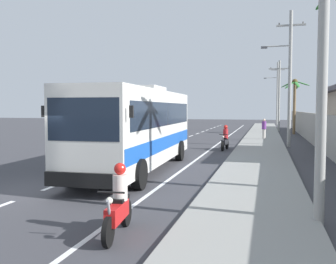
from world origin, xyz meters
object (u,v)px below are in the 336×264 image
object	(u,v)px
motorcycle_beside_bus	(118,206)
utility_pole_mid	(289,75)
motorcycle_trailing	(225,140)
utility_pole_far	(279,94)
utility_pole_nearest	(324,18)
coach_bus_foreground	(138,126)
palm_second	(295,95)
pedestrian_near_kerb	(264,128)
utility_pole_distant	(277,92)

from	to	relation	value
motorcycle_beside_bus	utility_pole_mid	world-z (taller)	utility_pole_mid
motorcycle_beside_bus	motorcycle_trailing	xyz separation A→B (m)	(0.44, 17.26, 0.03)
motorcycle_beside_bus	motorcycle_trailing	bearing A→B (deg)	88.55
utility_pole_far	utility_pole_nearest	bearing A→B (deg)	-90.23
coach_bus_foreground	utility_pole_nearest	world-z (taller)	utility_pole_nearest
coach_bus_foreground	palm_second	world-z (taller)	palm_second
utility_pole_nearest	pedestrian_near_kerb	bearing A→B (deg)	93.49
motorcycle_trailing	utility_pole_distant	distance (m)	40.79
coach_bus_foreground	motorcycle_beside_bus	world-z (taller)	coach_bus_foreground
utility_pole_mid	coach_bus_foreground	bearing A→B (deg)	-119.66
utility_pole_far	utility_pole_mid	bearing A→B (deg)	-89.70
coach_bus_foreground	pedestrian_near_kerb	xyz separation A→B (m)	(5.24, 16.84, -0.93)
utility_pole_distant	palm_second	size ratio (longest dim) A/B	1.78
pedestrian_near_kerb	utility_pole_nearest	bearing A→B (deg)	-155.68
utility_pole_far	motorcycle_trailing	bearing A→B (deg)	-100.37
utility_pole_distant	coach_bus_foreground	bearing A→B (deg)	-98.06
motorcycle_beside_bus	utility_pole_distant	size ratio (longest dim) A/B	0.19
utility_pole_far	palm_second	world-z (taller)	utility_pole_far
coach_bus_foreground	utility_pole_mid	size ratio (longest dim) A/B	1.19
palm_second	utility_pole_nearest	bearing A→B (deg)	-92.75
utility_pole_mid	utility_pole_nearest	bearing A→B (deg)	-90.77
pedestrian_near_kerb	motorcycle_beside_bus	bearing A→B (deg)	-165.61
utility_pole_mid	utility_pole_distant	distance (m)	37.20
motorcycle_beside_bus	utility_pole_far	distance (m)	39.38
pedestrian_near_kerb	utility_pole_nearest	distance (m)	23.64
motorcycle_beside_bus	utility_pole_distant	distance (m)	57.93
utility_pole_nearest	motorcycle_beside_bus	bearing A→B (deg)	-157.55
coach_bus_foreground	palm_second	bearing A→B (deg)	72.30
utility_pole_far	coach_bus_foreground	bearing A→B (deg)	-102.50
motorcycle_beside_bus	pedestrian_near_kerb	bearing A→B (deg)	83.55
pedestrian_near_kerb	utility_pole_far	world-z (taller)	utility_pole_far
utility_pole_nearest	palm_second	size ratio (longest dim) A/B	1.58
coach_bus_foreground	utility_pole_nearest	xyz separation A→B (m)	(6.66, -6.46, 2.79)
motorcycle_beside_bus	utility_pole_mid	size ratio (longest dim) A/B	0.21
motorcycle_trailing	utility_pole_distant	size ratio (longest dim) A/B	0.19
motorcycle_beside_bus	coach_bus_foreground	bearing A→B (deg)	106.33
pedestrian_near_kerb	motorcycle_trailing	bearing A→B (deg)	-176.24
utility_pole_distant	utility_pole_far	bearing A→B (deg)	-90.54
utility_pole_mid	palm_second	xyz separation A→B (m)	(1.29, 13.56, -0.92)
utility_pole_nearest	utility_pole_distant	distance (m)	55.80
coach_bus_foreground	motorcycle_trailing	size ratio (longest dim) A/B	5.74
coach_bus_foreground	motorcycle_beside_bus	distance (m)	8.67
coach_bus_foreground	palm_second	distance (m)	27.06
pedestrian_near_kerb	utility_pole_mid	size ratio (longest dim) A/B	0.18
coach_bus_foreground	motorcycle_beside_bus	bearing A→B (deg)	-73.67
coach_bus_foreground	utility_pole_distant	size ratio (longest dim) A/B	1.10
coach_bus_foreground	pedestrian_near_kerb	distance (m)	17.66
pedestrian_near_kerb	utility_pole_far	bearing A→B (deg)	14.39
motorcycle_beside_bus	utility_pole_distant	xyz separation A→B (m)	(4.58, 57.55, 4.82)
utility_pole_distant	motorcycle_trailing	bearing A→B (deg)	-95.87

